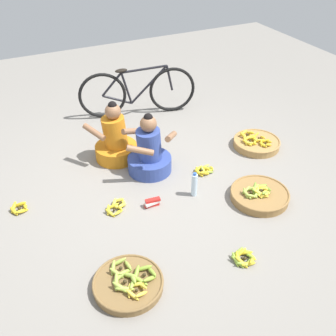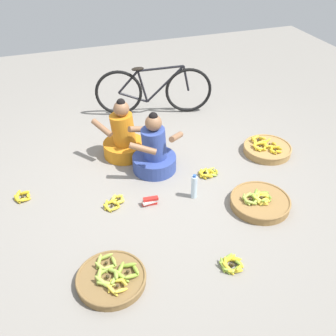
# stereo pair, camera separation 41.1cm
# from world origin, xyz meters

# --- Properties ---
(ground_plane) EXTENTS (10.00, 10.00, 0.00)m
(ground_plane) POSITION_xyz_m (0.00, 0.00, 0.00)
(ground_plane) COLOR gray
(vendor_woman_front) EXTENTS (0.72, 0.52, 0.76)m
(vendor_woman_front) POSITION_xyz_m (0.00, 0.30, 0.24)
(vendor_woman_front) COLOR #334793
(vendor_woman_front) RESTS_ON ground
(vendor_woman_behind) EXTENTS (0.69, 0.53, 0.77)m
(vendor_woman_behind) POSITION_xyz_m (-0.27, 0.73, 0.25)
(vendor_woman_behind) COLOR orange
(vendor_woman_behind) RESTS_ON ground
(bicycle_leaning) EXTENTS (1.66, 0.46, 0.73)m
(bicycle_leaning) POSITION_xyz_m (0.43, 1.70, 0.36)
(bicycle_leaning) COLOR black
(bicycle_leaning) RESTS_ON ground
(banana_basket_back_right) EXTENTS (0.61, 0.61, 0.17)m
(banana_basket_back_right) POSITION_xyz_m (1.47, 0.18, 0.06)
(banana_basket_back_right) COLOR #A87F47
(banana_basket_back_right) RESTS_ON ground
(banana_basket_back_center) EXTENTS (0.61, 0.61, 0.16)m
(banana_basket_back_center) POSITION_xyz_m (-0.85, -1.19, 0.05)
(banana_basket_back_center) COLOR brown
(banana_basket_back_center) RESTS_ON ground
(banana_basket_mid_right) EXTENTS (0.64, 0.64, 0.17)m
(banana_basket_mid_right) POSITION_xyz_m (0.86, -0.71, 0.06)
(banana_basket_mid_right) COLOR olive
(banana_basket_mid_right) RESTS_ON ground
(loose_bananas_front_right) EXTENTS (0.26, 0.26, 0.08)m
(loose_bananas_front_right) POSITION_xyz_m (-0.60, -0.19, 0.03)
(loose_bananas_front_right) COLOR yellow
(loose_bananas_front_right) RESTS_ON ground
(loose_bananas_back_left) EXTENTS (0.20, 0.20, 0.09)m
(loose_bananas_back_left) POSITION_xyz_m (-1.53, 0.23, 0.03)
(loose_bananas_back_left) COLOR gold
(loose_bananas_back_left) RESTS_ON ground
(loose_bananas_near_vendor) EXTENTS (0.26, 0.21, 0.09)m
(loose_bananas_near_vendor) POSITION_xyz_m (0.57, -0.02, 0.03)
(loose_bananas_near_vendor) COLOR #9EB747
(loose_bananas_near_vendor) RESTS_ON ground
(loose_bananas_front_center) EXTENTS (0.23, 0.24, 0.10)m
(loose_bananas_front_center) POSITION_xyz_m (0.20, -1.37, 0.03)
(loose_bananas_front_center) COLOR yellow
(loose_bananas_front_center) RESTS_ON ground
(water_bottle) EXTENTS (0.07, 0.07, 0.30)m
(water_bottle) POSITION_xyz_m (0.25, -0.34, 0.14)
(water_bottle) COLOR silver
(water_bottle) RESTS_ON ground
(packet_carton_stack) EXTENTS (0.18, 0.07, 0.09)m
(packet_carton_stack) POSITION_xyz_m (-0.24, -0.31, 0.04)
(packet_carton_stack) COLOR red
(packet_carton_stack) RESTS_ON ground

